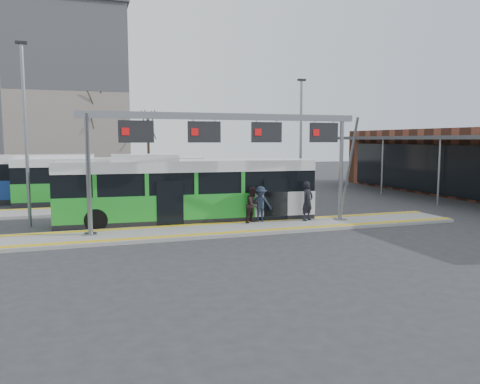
% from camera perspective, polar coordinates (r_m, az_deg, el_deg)
% --- Properties ---
extents(ground, '(120.00, 120.00, 0.00)m').
position_cam_1_polar(ground, '(21.67, -0.22, -4.66)').
color(ground, '#2D2D30').
rests_on(ground, ground).
extents(platform_main, '(22.00, 3.00, 0.15)m').
position_cam_1_polar(platform_main, '(21.66, -0.22, -4.47)').
color(platform_main, gray).
rests_on(platform_main, ground).
extents(platform_second, '(20.00, 3.00, 0.15)m').
position_cam_1_polar(platform_second, '(28.62, -12.93, -1.97)').
color(platform_second, gray).
rests_on(platform_second, ground).
extents(tactile_main, '(22.00, 2.65, 0.02)m').
position_cam_1_polar(tactile_main, '(21.64, -0.22, -4.24)').
color(tactile_main, yellow).
rests_on(tactile_main, platform_main).
extents(tactile_second, '(20.00, 0.35, 0.02)m').
position_cam_1_polar(tactile_second, '(29.75, -13.15, -1.50)').
color(tactile_second, yellow).
rests_on(tactile_second, platform_second).
extents(gantry, '(13.00, 1.68, 5.20)m').
position_cam_1_polar(gantry, '(21.41, -1.33, 6.78)').
color(gantry, slate).
rests_on(gantry, platform_main).
extents(apartment_block, '(24.50, 12.50, 18.40)m').
position_cam_1_polar(apartment_block, '(56.92, -26.25, 10.84)').
color(apartment_block, gray).
rests_on(apartment_block, ground).
extents(hero_bus, '(12.70, 3.46, 3.45)m').
position_cam_1_polar(hero_bus, '(23.51, -6.45, 0.07)').
color(hero_bus, black).
rests_on(hero_bus, ground).
extents(bg_bus_green, '(12.01, 3.15, 2.97)m').
position_cam_1_polar(bg_bus_green, '(31.89, -15.28, 1.33)').
color(bg_bus_green, black).
rests_on(bg_bus_green, ground).
extents(passenger_a, '(0.85, 0.74, 1.96)m').
position_cam_1_polar(passenger_a, '(23.43, 8.24, -1.09)').
color(passenger_a, black).
rests_on(passenger_a, platform_main).
extents(passenger_b, '(1.07, 1.01, 1.75)m').
position_cam_1_polar(passenger_b, '(22.61, 1.58, -1.57)').
color(passenger_b, black).
rests_on(passenger_b, platform_main).
extents(passenger_c, '(1.26, 0.91, 1.75)m').
position_cam_1_polar(passenger_c, '(22.91, 2.50, -1.47)').
color(passenger_c, '#1F2838').
rests_on(passenger_c, platform_main).
extents(tree_left, '(1.40, 1.40, 9.38)m').
position_cam_1_polar(tree_left, '(50.82, -17.42, 9.43)').
color(tree_left, '#382B21').
rests_on(tree_left, ground).
extents(tree_mid, '(1.40, 1.40, 7.49)m').
position_cam_1_polar(tree_mid, '(50.56, -11.15, 7.99)').
color(tree_mid, '#382B21').
rests_on(tree_mid, ground).
extents(lamp_west, '(0.50, 0.25, 8.65)m').
position_cam_1_polar(lamp_west, '(24.26, -24.68, 6.79)').
color(lamp_west, slate).
rests_on(lamp_west, ground).
extents(lamp_east, '(0.50, 0.25, 7.94)m').
position_cam_1_polar(lamp_east, '(30.10, 7.42, 6.45)').
color(lamp_east, slate).
rests_on(lamp_east, ground).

